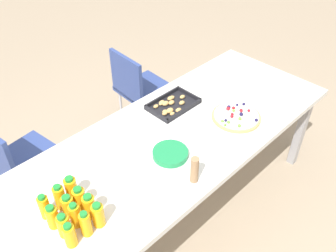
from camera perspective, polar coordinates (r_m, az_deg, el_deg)
The scene contains 21 objects.
ground_plane at distance 2.73m, azimuth -0.81°, elevation -14.17°, with size 12.00×12.00×0.00m, color tan.
party_table at distance 2.22m, azimuth -0.97°, elevation -3.86°, with size 2.51×0.88×0.73m.
chair_far_right at distance 3.10m, azimuth -4.63°, elevation 6.13°, with size 0.42×0.42×0.83m.
chair_far_left at distance 2.61m, azimuth -22.58°, elevation -4.79°, with size 0.45×0.45×0.83m.
juice_bottle_0 at distance 1.74m, azimuth -15.13°, elevation -16.19°, with size 0.05×0.05×0.14m.
juice_bottle_1 at distance 1.76m, azimuth -12.78°, elevation -14.73°, with size 0.05×0.05×0.15m.
juice_bottle_2 at distance 1.78m, azimuth -10.90°, elevation -13.52°, with size 0.06×0.06×0.14m.
juice_bottle_3 at distance 1.79m, azimuth -16.03°, elevation -14.77°, with size 0.06×0.06×0.13m.
juice_bottle_4 at distance 1.80m, azimuth -14.34°, elevation -13.41°, with size 0.05×0.05×0.15m.
juice_bottle_5 at distance 1.82m, azimuth -12.23°, elevation -12.22°, with size 0.06×0.06×0.14m.
juice_bottle_6 at distance 1.83m, azimuth -17.66°, elevation -13.40°, with size 0.06×0.06×0.13m.
juice_bottle_7 at distance 1.85m, azimuth -15.38°, elevation -12.04°, with size 0.06×0.06×0.13m.
juice_bottle_8 at distance 1.87m, azimuth -13.71°, elevation -10.97°, with size 0.06×0.06×0.14m.
juice_bottle_9 at distance 1.87m, azimuth -18.78°, elevation -11.89°, with size 0.05×0.05×0.15m.
juice_bottle_10 at distance 1.89m, azimuth -16.60°, elevation -10.64°, with size 0.06×0.06×0.15m.
juice_bottle_11 at distance 1.91m, azimuth -14.91°, elevation -9.49°, with size 0.06×0.06×0.15m.
fruit_pizza at distance 2.41m, azimuth 10.63°, elevation 1.49°, with size 0.32×0.32×0.05m.
snack_tray at distance 2.47m, azimuth 0.64°, elevation 3.33°, with size 0.33×0.22×0.04m.
plate_stack at distance 2.10m, azimuth 0.38°, elevation -4.34°, with size 0.21×0.21×0.03m.
napkin_stack at distance 2.83m, azimuth 14.81°, elevation 6.95°, with size 0.15×0.15×0.01m, color white.
cardboard_tube at distance 1.92m, azimuth 4.18°, elevation -6.88°, with size 0.04×0.04×0.16m, color #9E7A56.
Camera 1 is at (-1.12, -1.17, 2.20)m, focal length 38.90 mm.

